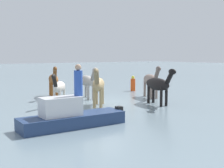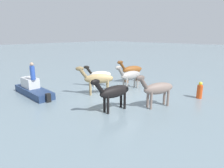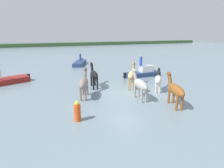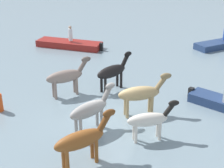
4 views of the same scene
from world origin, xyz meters
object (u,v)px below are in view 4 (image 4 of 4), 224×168
at_px(horse_gray_outer, 66,76).
at_px(boat_skiff_near, 70,45).
at_px(horse_mid_herd, 82,139).
at_px(boat_tender_starboard, 222,45).
at_px(horse_rear_stallion, 113,71).
at_px(horse_chestnut_trailing, 141,93).
at_px(horse_pinto_flank, 90,109).
at_px(horse_dark_mare, 149,120).
at_px(person_spotter_bow, 70,34).

distance_m(horse_gray_outer, boat_skiff_near, 9.01).
distance_m(horse_mid_herd, boat_tender_starboard, 18.14).
relative_size(horse_gray_outer, horse_mid_herd, 1.00).
relative_size(horse_rear_stallion, horse_mid_herd, 1.01).
relative_size(horse_chestnut_trailing, boat_tender_starboard, 0.48).
height_order(horse_pinto_flank, horse_dark_mare, horse_pinto_flank).
xyz_separation_m(horse_chestnut_trailing, horse_dark_mare, (1.51, -1.61, -0.17)).
relative_size(horse_pinto_flank, boat_tender_starboard, 0.52).
relative_size(horse_rear_stallion, person_spotter_bow, 2.18).
distance_m(horse_pinto_flank, boat_tender_starboard, 16.09).
relative_size(horse_mid_herd, person_spotter_bow, 2.15).
relative_size(boat_tender_starboard, boat_skiff_near, 0.90).
xyz_separation_m(horse_pinto_flank, horse_rear_stallion, (-2.03, 4.10, 0.01)).
bearing_deg(horse_rear_stallion, horse_chestnut_trailing, -107.92).
relative_size(horse_chestnut_trailing, boat_skiff_near, 0.43).
height_order(horse_dark_mare, boat_skiff_near, horse_dark_mare).
bearing_deg(horse_gray_outer, horse_rear_stallion, -11.87).
xyz_separation_m(horse_rear_stallion, horse_mid_herd, (3.38, -6.08, -0.00)).
bearing_deg(boat_skiff_near, horse_gray_outer, 114.24).
distance_m(boat_tender_starboard, person_spotter_bow, 12.17).
distance_m(horse_pinto_flank, horse_rear_stallion, 4.58).
distance_m(horse_rear_stallion, boat_skiff_near, 8.88).
bearing_deg(boat_tender_starboard, horse_rear_stallion, 15.21).
height_order(boat_skiff_near, person_spotter_bow, person_spotter_bow).
bearing_deg(horse_pinto_flank, horse_chestnut_trailing, -10.05).
height_order(horse_gray_outer, boat_skiff_near, horse_gray_outer).
bearing_deg(horse_mid_herd, boat_tender_starboard, 24.03).
distance_m(horse_chestnut_trailing, horse_mid_herd, 4.62).
relative_size(horse_mid_herd, boat_tender_starboard, 0.52).
relative_size(horse_pinto_flank, horse_gray_outer, 1.00).
bearing_deg(boat_skiff_near, horse_rear_stallion, 131.19).
height_order(horse_chestnut_trailing, boat_tender_starboard, horse_chestnut_trailing).
distance_m(horse_mid_herd, person_spotter_bow, 14.98).
bearing_deg(person_spotter_bow, horse_gray_outer, -46.18).
xyz_separation_m(horse_gray_outer, person_spotter_bow, (-6.08, 6.33, 0.04)).
xyz_separation_m(horse_chestnut_trailing, horse_mid_herd, (0.49, -4.60, -0.03)).
relative_size(horse_chestnut_trailing, horse_gray_outer, 0.92).
bearing_deg(person_spotter_bow, boat_tender_starboard, 40.01).
height_order(horse_pinto_flank, horse_rear_stallion, horse_rear_stallion).
distance_m(horse_pinto_flank, horse_gray_outer, 4.00).
distance_m(horse_pinto_flank, horse_dark_mare, 2.59).
bearing_deg(boat_tender_starboard, horse_mid_herd, 28.70).
relative_size(horse_dark_mare, boat_tender_starboard, 0.40).
xyz_separation_m(horse_dark_mare, boat_tender_starboard, (-2.67, 15.05, -0.79)).
relative_size(horse_pinto_flank, boat_skiff_near, 0.47).
bearing_deg(horse_gray_outer, boat_tender_starboard, 9.46).
distance_m(horse_rear_stallion, horse_chestnut_trailing, 3.26).
xyz_separation_m(horse_chestnut_trailing, horse_gray_outer, (-4.37, -0.69, -0.01)).
bearing_deg(boat_skiff_near, horse_dark_mare, 128.69).
bearing_deg(boat_tender_starboard, horse_pinto_flank, 24.51).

